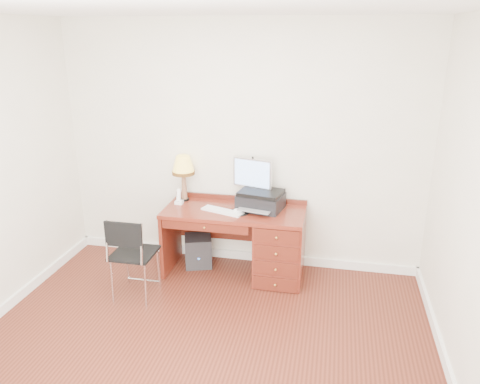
% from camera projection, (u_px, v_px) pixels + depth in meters
% --- Properties ---
extents(ground, '(4.00, 4.00, 0.00)m').
position_uv_depth(ground, '(199.00, 352.00, 3.93)').
color(ground, '#40170E').
rests_on(ground, ground).
extents(room_shell, '(4.00, 4.00, 4.00)m').
position_uv_depth(room_shell, '(217.00, 306.00, 4.49)').
color(room_shell, white).
rests_on(room_shell, ground).
extents(desk, '(1.50, 0.67, 0.75)m').
position_uv_depth(desk, '(264.00, 241.00, 5.03)').
color(desk, maroon).
rests_on(desk, ground).
extents(monitor, '(0.44, 0.20, 0.51)m').
position_uv_depth(monitor, '(252.00, 176.00, 5.04)').
color(monitor, silver).
rests_on(monitor, desk).
extents(keyboard, '(0.48, 0.27, 0.02)m').
position_uv_depth(keyboard, '(222.00, 211.00, 4.92)').
color(keyboard, white).
rests_on(keyboard, desk).
extents(mouse_pad, '(0.23, 0.23, 0.05)m').
position_uv_depth(mouse_pad, '(238.00, 212.00, 4.89)').
color(mouse_pad, black).
rests_on(mouse_pad, desk).
extents(printer, '(0.52, 0.44, 0.20)m').
position_uv_depth(printer, '(261.00, 200.00, 4.98)').
color(printer, black).
rests_on(printer, desk).
extents(leg_lamp, '(0.25, 0.25, 0.51)m').
position_uv_depth(leg_lamp, '(183.00, 168.00, 5.14)').
color(leg_lamp, black).
rests_on(leg_lamp, desk).
extents(phone, '(0.08, 0.08, 0.17)m').
position_uv_depth(phone, '(179.00, 199.00, 5.13)').
color(phone, white).
rests_on(phone, desk).
extents(pen_cup, '(0.08, 0.08, 0.10)m').
position_uv_depth(pen_cup, '(254.00, 201.00, 5.08)').
color(pen_cup, black).
rests_on(pen_cup, desk).
extents(chair, '(0.41, 0.41, 0.87)m').
position_uv_depth(chair, '(131.00, 250.00, 4.56)').
color(chair, black).
rests_on(chair, ground).
extents(equipment_box, '(0.37, 0.37, 0.35)m').
position_uv_depth(equipment_box, '(198.00, 251.00, 5.34)').
color(equipment_box, black).
rests_on(equipment_box, ground).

